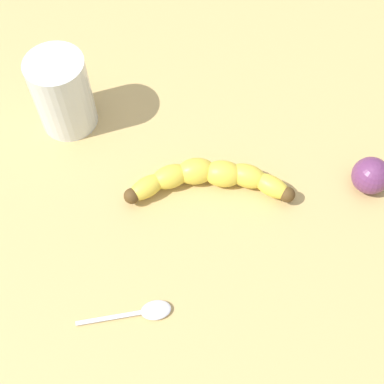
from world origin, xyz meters
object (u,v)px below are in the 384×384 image
(banana, at_px, (209,178))
(teaspoon, at_px, (150,311))
(smoothie_glass, at_px, (62,94))
(plum_fruit, at_px, (371,176))

(banana, relative_size, teaspoon, 1.89)
(smoothie_glass, xyz_separation_m, teaspoon, (0.31, 0.03, -0.05))
(smoothie_glass, bearing_deg, plum_fruit, 55.94)
(teaspoon, bearing_deg, banana, 58.00)
(plum_fruit, xyz_separation_m, teaspoon, (0.07, -0.32, -0.02))
(banana, bearing_deg, plum_fruit, 179.05)
(plum_fruit, height_order, teaspoon, plum_fruit)
(smoothie_glass, height_order, plum_fruit, smoothie_glass)
(smoothie_glass, bearing_deg, banana, 42.17)
(teaspoon, bearing_deg, plum_fruit, 21.80)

